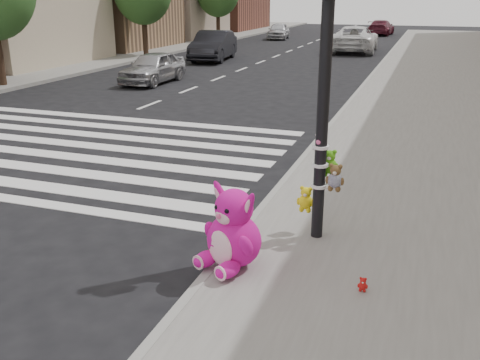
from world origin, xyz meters
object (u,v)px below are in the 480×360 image
at_px(red_teddy, 363,284).
at_px(car_white_near, 355,39).
at_px(car_dark_far, 213,46).
at_px(signal_pole, 323,121).
at_px(car_silver_far, 153,67).
at_px(pink_bunny, 232,234).

xyz_separation_m(red_teddy, car_white_near, (-4.05, 28.29, 0.54)).
bearing_deg(car_dark_far, signal_pole, -72.10).
bearing_deg(red_teddy, car_silver_far, 123.78).
bearing_deg(car_white_near, car_dark_far, 44.06).
xyz_separation_m(signal_pole, red_teddy, (0.79, -1.32, -1.56)).
bearing_deg(signal_pole, red_teddy, -59.07).
height_order(signal_pole, car_silver_far, signal_pole).
bearing_deg(red_teddy, pink_bunny, 175.15).
distance_m(red_teddy, car_white_near, 28.58).
height_order(pink_bunny, red_teddy, pink_bunny).
bearing_deg(car_dark_far, car_white_near, 38.79).
bearing_deg(car_silver_far, signal_pole, -52.55).
relative_size(signal_pole, car_white_near, 0.72).
height_order(car_dark_far, car_white_near, car_white_near).
distance_m(signal_pole, car_silver_far, 15.30).
distance_m(signal_pole, car_white_near, 27.19).
xyz_separation_m(pink_bunny, car_white_near, (-2.43, 28.22, 0.19)).
bearing_deg(car_silver_far, red_teddy, -53.07).
xyz_separation_m(pink_bunny, car_silver_far, (-8.29, 13.48, 0.03)).
bearing_deg(signal_pole, car_dark_far, 115.81).
relative_size(car_dark_far, car_white_near, 0.83).
bearing_deg(red_teddy, car_white_near, 95.77).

